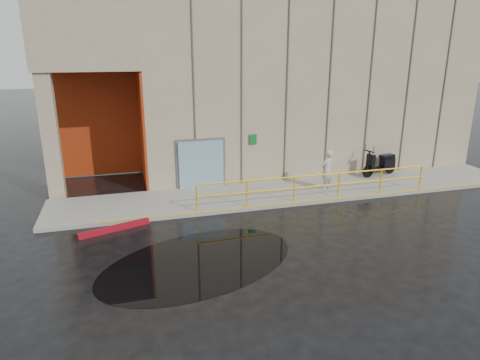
% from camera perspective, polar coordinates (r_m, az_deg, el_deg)
% --- Properties ---
extents(ground, '(120.00, 120.00, 0.00)m').
position_cam_1_polar(ground, '(13.07, -1.05, -9.44)').
color(ground, black).
rests_on(ground, ground).
extents(sidewalk, '(20.00, 3.00, 0.15)m').
position_cam_1_polar(sidewalk, '(18.21, 7.56, -1.48)').
color(sidewalk, gray).
rests_on(sidewalk, ground).
extents(building, '(20.00, 10.17, 8.00)m').
position_cam_1_polar(building, '(23.76, 4.21, 13.17)').
color(building, gray).
rests_on(building, ground).
extents(guardrail, '(9.56, 0.06, 1.03)m').
position_cam_1_polar(guardrail, '(16.96, 10.20, -0.87)').
color(guardrail, yellow).
rests_on(guardrail, sidewalk).
extents(person, '(0.74, 0.66, 1.69)m').
position_cam_1_polar(person, '(18.20, 11.53, 1.35)').
color(person, '#BBBBC0').
rests_on(person, sidewalk).
extents(scooter, '(2.00, 1.03, 1.52)m').
position_cam_1_polar(scooter, '(20.86, 18.27, 2.91)').
color(scooter, black).
rests_on(scooter, sidewalk).
extents(red_curb, '(2.33, 0.95, 0.18)m').
position_cam_1_polar(red_curb, '(14.98, -16.38, -6.21)').
color(red_curb, maroon).
rests_on(red_curb, ground).
extents(puddle, '(6.91, 5.56, 0.01)m').
position_cam_1_polar(puddle, '(12.51, -5.49, -10.80)').
color(puddle, black).
rests_on(puddle, ground).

